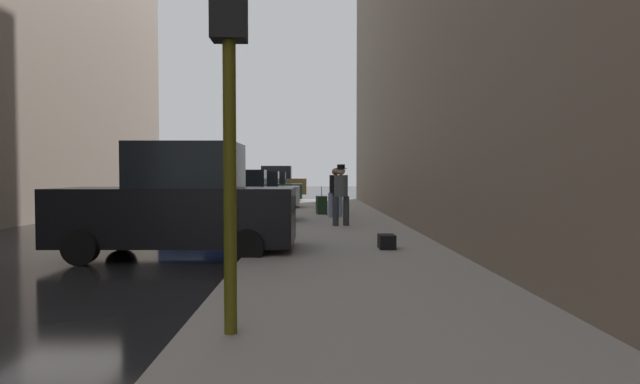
{
  "coord_description": "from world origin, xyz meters",
  "views": [
    {
      "loc": [
        5.25,
        -10.5,
        1.62
      ],
      "look_at": [
        5.55,
        6.85,
        1.03
      ],
      "focal_mm": 28.0,
      "sensor_mm": 36.0,
      "label": 1
    }
  ],
  "objects_px": {
    "duffel_bag": "(387,242)",
    "rolling_suitcase": "(321,205)",
    "parked_dark_green_sedan": "(267,188)",
    "parked_bronze_suv": "(275,183)",
    "parked_silver_sedan": "(255,192)",
    "pedestrian_in_tan_coat": "(336,188)",
    "parked_blue_sedan": "(232,199)",
    "pedestrian_in_jeans": "(335,190)",
    "pedestrian_with_beanie": "(341,192)",
    "traffic_light": "(229,51)",
    "fire_hydrant": "(287,210)",
    "parked_black_suv": "(180,205)"
  },
  "relations": [
    {
      "from": "parked_black_suv",
      "to": "pedestrian_in_jeans",
      "type": "bearing_deg",
      "value": 65.31
    },
    {
      "from": "parked_dark_green_sedan",
      "to": "rolling_suitcase",
      "type": "relative_size",
      "value": 4.09
    },
    {
      "from": "parked_dark_green_sedan",
      "to": "pedestrian_in_tan_coat",
      "type": "height_order",
      "value": "pedestrian_in_tan_coat"
    },
    {
      "from": "parked_blue_sedan",
      "to": "rolling_suitcase",
      "type": "distance_m",
      "value": 3.89
    },
    {
      "from": "fire_hydrant",
      "to": "rolling_suitcase",
      "type": "bearing_deg",
      "value": 65.86
    },
    {
      "from": "parked_silver_sedan",
      "to": "pedestrian_in_tan_coat",
      "type": "distance_m",
      "value": 4.97
    },
    {
      "from": "parked_black_suv",
      "to": "fire_hydrant",
      "type": "bearing_deg",
      "value": 73.87
    },
    {
      "from": "rolling_suitcase",
      "to": "duffel_bag",
      "type": "height_order",
      "value": "rolling_suitcase"
    },
    {
      "from": "parked_blue_sedan",
      "to": "pedestrian_in_jeans",
      "type": "distance_m",
      "value": 3.6
    },
    {
      "from": "pedestrian_with_beanie",
      "to": "duffel_bag",
      "type": "bearing_deg",
      "value": -81.83
    },
    {
      "from": "pedestrian_in_tan_coat",
      "to": "duffel_bag",
      "type": "distance_m",
      "value": 9.5
    },
    {
      "from": "fire_hydrant",
      "to": "pedestrian_with_beanie",
      "type": "relative_size",
      "value": 0.4
    },
    {
      "from": "parked_silver_sedan",
      "to": "pedestrian_with_beanie",
      "type": "distance_m",
      "value": 9.07
    },
    {
      "from": "pedestrian_with_beanie",
      "to": "parked_silver_sedan",
      "type": "bearing_deg",
      "value": 112.43
    },
    {
      "from": "parked_silver_sedan",
      "to": "parked_dark_green_sedan",
      "type": "relative_size",
      "value": 1.0
    },
    {
      "from": "parked_silver_sedan",
      "to": "parked_dark_green_sedan",
      "type": "height_order",
      "value": "same"
    },
    {
      "from": "parked_silver_sedan",
      "to": "parked_dark_green_sedan",
      "type": "distance_m",
      "value": 6.14
    },
    {
      "from": "parked_black_suv",
      "to": "pedestrian_with_beanie",
      "type": "relative_size",
      "value": 2.6
    },
    {
      "from": "parked_blue_sedan",
      "to": "parked_dark_green_sedan",
      "type": "bearing_deg",
      "value": 90.0
    },
    {
      "from": "fire_hydrant",
      "to": "rolling_suitcase",
      "type": "distance_m",
      "value": 2.88
    },
    {
      "from": "fire_hydrant",
      "to": "traffic_light",
      "type": "height_order",
      "value": "traffic_light"
    },
    {
      "from": "fire_hydrant",
      "to": "pedestrian_in_tan_coat",
      "type": "height_order",
      "value": "pedestrian_in_tan_coat"
    },
    {
      "from": "parked_silver_sedan",
      "to": "pedestrian_in_jeans",
      "type": "height_order",
      "value": "pedestrian_in_jeans"
    },
    {
      "from": "pedestrian_with_beanie",
      "to": "traffic_light",
      "type": "bearing_deg",
      "value": -99.3
    },
    {
      "from": "fire_hydrant",
      "to": "traffic_light",
      "type": "relative_size",
      "value": 0.2
    },
    {
      "from": "parked_black_suv",
      "to": "parked_dark_green_sedan",
      "type": "xyz_separation_m",
      "value": [
        0.0,
        19.05,
        -0.18
      ]
    },
    {
      "from": "parked_bronze_suv",
      "to": "duffel_bag",
      "type": "relative_size",
      "value": 10.48
    },
    {
      "from": "parked_silver_sedan",
      "to": "pedestrian_in_tan_coat",
      "type": "relative_size",
      "value": 2.48
    },
    {
      "from": "parked_dark_green_sedan",
      "to": "parked_bronze_suv",
      "type": "height_order",
      "value": "parked_bronze_suv"
    },
    {
      "from": "parked_silver_sedan",
      "to": "parked_dark_green_sedan",
      "type": "xyz_separation_m",
      "value": [
        -0.0,
        6.14,
        0.0
      ]
    },
    {
      "from": "pedestrian_in_jeans",
      "to": "duffel_bag",
      "type": "relative_size",
      "value": 3.89
    },
    {
      "from": "fire_hydrant",
      "to": "pedestrian_with_beanie",
      "type": "height_order",
      "value": "pedestrian_with_beanie"
    },
    {
      "from": "duffel_bag",
      "to": "rolling_suitcase",
      "type": "bearing_deg",
      "value": 97.26
    },
    {
      "from": "parked_dark_green_sedan",
      "to": "parked_bronze_suv",
      "type": "bearing_deg",
      "value": 90.0
    },
    {
      "from": "parked_silver_sedan",
      "to": "duffel_bag",
      "type": "distance_m",
      "value": 13.56
    },
    {
      "from": "parked_silver_sedan",
      "to": "pedestrian_in_tan_coat",
      "type": "xyz_separation_m",
      "value": [
        3.57,
        -3.45,
        0.26
      ]
    },
    {
      "from": "parked_blue_sedan",
      "to": "duffel_bag",
      "type": "distance_m",
      "value": 7.61
    },
    {
      "from": "traffic_light",
      "to": "duffel_bag",
      "type": "distance_m",
      "value": 6.25
    },
    {
      "from": "parked_silver_sedan",
      "to": "fire_hydrant",
      "type": "height_order",
      "value": "parked_silver_sedan"
    },
    {
      "from": "traffic_light",
      "to": "rolling_suitcase",
      "type": "relative_size",
      "value": 3.46
    },
    {
      "from": "parked_bronze_suv",
      "to": "duffel_bag",
      "type": "bearing_deg",
      "value": -80.78
    },
    {
      "from": "rolling_suitcase",
      "to": "parked_bronze_suv",
      "type": "bearing_deg",
      "value": 100.26
    },
    {
      "from": "parked_silver_sedan",
      "to": "rolling_suitcase",
      "type": "xyz_separation_m",
      "value": [
        2.98,
        -4.05,
        -0.36
      ]
    },
    {
      "from": "parked_dark_green_sedan",
      "to": "fire_hydrant",
      "type": "height_order",
      "value": "parked_dark_green_sedan"
    },
    {
      "from": "parked_dark_green_sedan",
      "to": "rolling_suitcase",
      "type": "height_order",
      "value": "parked_dark_green_sedan"
    },
    {
      "from": "pedestrian_in_tan_coat",
      "to": "pedestrian_with_beanie",
      "type": "distance_m",
      "value": 4.93
    },
    {
      "from": "traffic_light",
      "to": "pedestrian_in_jeans",
      "type": "relative_size",
      "value": 2.11
    },
    {
      "from": "parked_blue_sedan",
      "to": "duffel_bag",
      "type": "bearing_deg",
      "value": -57.24
    },
    {
      "from": "pedestrian_with_beanie",
      "to": "fire_hydrant",
      "type": "bearing_deg",
      "value": 134.2
    },
    {
      "from": "parked_dark_green_sedan",
      "to": "pedestrian_in_tan_coat",
      "type": "bearing_deg",
      "value": -69.6
    }
  ]
}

